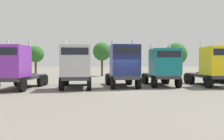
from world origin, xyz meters
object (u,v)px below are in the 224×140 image
object	(u,v)px
semi_truck_purple	(15,67)
semi_truck_navy	(123,66)
semi_truck_silver	(76,66)
semi_truck_teal	(163,67)
semi_truck_yellow	(214,66)

from	to	relation	value
semi_truck_purple	semi_truck_navy	distance (m)	9.16
semi_truck_silver	semi_truck_teal	world-z (taller)	semi_truck_silver
semi_truck_yellow	semi_truck_purple	bearing A→B (deg)	-85.42
semi_truck_teal	semi_truck_silver	bearing A→B (deg)	-80.44
semi_truck_purple	semi_truck_navy	xyz separation A→B (m)	(9.15, 0.45, 0.08)
semi_truck_navy	semi_truck_teal	world-z (taller)	semi_truck_navy
semi_truck_navy	semi_truck_purple	bearing A→B (deg)	-86.16
semi_truck_purple	semi_truck_teal	xyz separation A→B (m)	(13.02, 0.84, -0.00)
semi_truck_yellow	semi_truck_teal	bearing A→B (deg)	-96.30
semi_truck_silver	semi_truck_yellow	xyz separation A→B (m)	(12.74, -0.26, -0.01)
semi_truck_purple	semi_truck_silver	xyz separation A→B (m)	(4.94, 0.18, 0.06)
semi_truck_purple	semi_truck_teal	world-z (taller)	semi_truck_purple
semi_truck_navy	semi_truck_silver	bearing A→B (deg)	-85.34
semi_truck_silver	semi_truck_teal	distance (m)	8.11
semi_truck_navy	semi_truck_yellow	distance (m)	8.54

